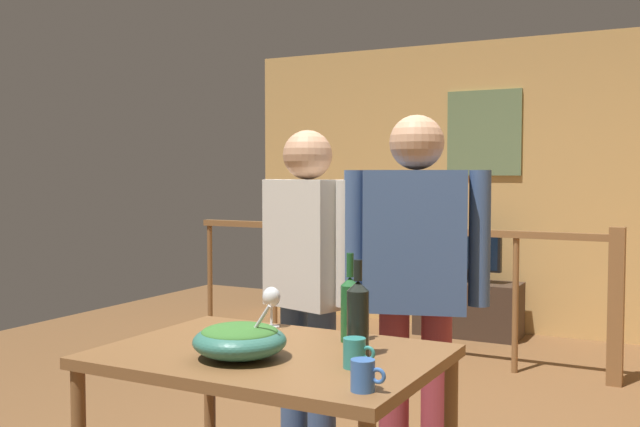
{
  "coord_description": "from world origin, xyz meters",
  "views": [
    {
      "loc": [
        1.28,
        -3.27,
        1.43
      ],
      "look_at": [
        -0.06,
        -0.72,
        1.27
      ],
      "focal_mm": 41.21,
      "sensor_mm": 36.0,
      "label": 1
    }
  ],
  "objects_px": {
    "wine_bottle_green": "(350,307)",
    "mug_teal": "(355,353)",
    "mug_blue": "(364,375)",
    "person_standing_right": "(416,274)",
    "stair_railing": "(451,274)",
    "flat_screen_tv": "(468,252)",
    "serving_table": "(270,375)",
    "wine_glass": "(271,299)",
    "tv_console": "(468,309)",
    "wine_bottle_dark": "(358,317)",
    "salad_bowl": "(240,339)",
    "person_standing_left": "(308,276)",
    "framed_picture": "(484,133)"
  },
  "relations": [
    {
      "from": "flat_screen_tv",
      "to": "person_standing_left",
      "type": "bearing_deg",
      "value": -86.19
    },
    {
      "from": "stair_railing",
      "to": "tv_console",
      "type": "height_order",
      "value": "stair_railing"
    },
    {
      "from": "flat_screen_tv",
      "to": "salad_bowl",
      "type": "relative_size",
      "value": 1.83
    },
    {
      "from": "wine_bottle_green",
      "to": "mug_teal",
      "type": "relative_size",
      "value": 3.03
    },
    {
      "from": "wine_glass",
      "to": "wine_bottle_dark",
      "type": "relative_size",
      "value": 0.5
    },
    {
      "from": "wine_bottle_dark",
      "to": "mug_teal",
      "type": "xyz_separation_m",
      "value": [
        0.06,
        -0.15,
        -0.09
      ]
    },
    {
      "from": "stair_railing",
      "to": "wine_glass",
      "type": "height_order",
      "value": "stair_railing"
    },
    {
      "from": "framed_picture",
      "to": "wine_glass",
      "type": "height_order",
      "value": "framed_picture"
    },
    {
      "from": "wine_bottle_green",
      "to": "person_standing_right",
      "type": "height_order",
      "value": "person_standing_right"
    },
    {
      "from": "serving_table",
      "to": "mug_blue",
      "type": "relative_size",
      "value": 10.88
    },
    {
      "from": "framed_picture",
      "to": "wine_bottle_green",
      "type": "xyz_separation_m",
      "value": [
        0.63,
        -4.12,
        -0.86
      ]
    },
    {
      "from": "framed_picture",
      "to": "wine_bottle_green",
      "type": "height_order",
      "value": "framed_picture"
    },
    {
      "from": "wine_glass",
      "to": "flat_screen_tv",
      "type": "bearing_deg",
      "value": 94.28
    },
    {
      "from": "tv_console",
      "to": "mug_blue",
      "type": "distance_m",
      "value": 4.52
    },
    {
      "from": "wine_bottle_green",
      "to": "serving_table",
      "type": "bearing_deg",
      "value": -125.68
    },
    {
      "from": "serving_table",
      "to": "person_standing_left",
      "type": "bearing_deg",
      "value": 109.21
    },
    {
      "from": "serving_table",
      "to": "salad_bowl",
      "type": "bearing_deg",
      "value": -105.53
    },
    {
      "from": "tv_console",
      "to": "serving_table",
      "type": "relative_size",
      "value": 0.77
    },
    {
      "from": "mug_blue",
      "to": "wine_bottle_green",
      "type": "bearing_deg",
      "value": 119.07
    },
    {
      "from": "mug_teal",
      "to": "person_standing_right",
      "type": "relative_size",
      "value": 0.07
    },
    {
      "from": "flat_screen_tv",
      "to": "salad_bowl",
      "type": "bearing_deg",
      "value": -83.95
    },
    {
      "from": "wine_glass",
      "to": "framed_picture",
      "type": "bearing_deg",
      "value": 93.34
    },
    {
      "from": "flat_screen_tv",
      "to": "mug_teal",
      "type": "height_order",
      "value": "flat_screen_tv"
    },
    {
      "from": "wine_bottle_dark",
      "to": "mug_blue",
      "type": "distance_m",
      "value": 0.42
    },
    {
      "from": "wine_bottle_dark",
      "to": "person_standing_right",
      "type": "relative_size",
      "value": 0.2
    },
    {
      "from": "wine_bottle_green",
      "to": "stair_railing",
      "type": "bearing_deg",
      "value": 100.18
    },
    {
      "from": "serving_table",
      "to": "mug_blue",
      "type": "distance_m",
      "value": 0.58
    },
    {
      "from": "flat_screen_tv",
      "to": "serving_table",
      "type": "relative_size",
      "value": 0.5
    },
    {
      "from": "stair_railing",
      "to": "person_standing_right",
      "type": "height_order",
      "value": "person_standing_right"
    },
    {
      "from": "serving_table",
      "to": "stair_railing",
      "type": "bearing_deg",
      "value": 95.9
    },
    {
      "from": "mug_blue",
      "to": "mug_teal",
      "type": "height_order",
      "value": "mug_teal"
    },
    {
      "from": "serving_table",
      "to": "mug_teal",
      "type": "relative_size",
      "value": 10.63
    },
    {
      "from": "stair_railing",
      "to": "flat_screen_tv",
      "type": "bearing_deg",
      "value": 99.43
    },
    {
      "from": "flat_screen_tv",
      "to": "serving_table",
      "type": "height_order",
      "value": "flat_screen_tv"
    },
    {
      "from": "wine_bottle_dark",
      "to": "person_standing_left",
      "type": "bearing_deg",
      "value": 130.0
    },
    {
      "from": "serving_table",
      "to": "mug_teal",
      "type": "height_order",
      "value": "mug_teal"
    },
    {
      "from": "mug_teal",
      "to": "person_standing_right",
      "type": "height_order",
      "value": "person_standing_right"
    },
    {
      "from": "serving_table",
      "to": "person_standing_left",
      "type": "height_order",
      "value": "person_standing_left"
    },
    {
      "from": "framed_picture",
      "to": "serving_table",
      "type": "xyz_separation_m",
      "value": [
        0.44,
        -4.38,
        -1.07
      ]
    },
    {
      "from": "stair_railing",
      "to": "mug_blue",
      "type": "distance_m",
      "value": 3.45
    },
    {
      "from": "stair_railing",
      "to": "wine_glass",
      "type": "distance_m",
      "value": 2.74
    },
    {
      "from": "stair_railing",
      "to": "salad_bowl",
      "type": "height_order",
      "value": "stair_railing"
    },
    {
      "from": "flat_screen_tv",
      "to": "mug_blue",
      "type": "xyz_separation_m",
      "value": [
        0.97,
        -4.34,
        0.11
      ]
    },
    {
      "from": "salad_bowl",
      "to": "wine_bottle_dark",
      "type": "distance_m",
      "value": 0.41
    },
    {
      "from": "wine_bottle_green",
      "to": "mug_teal",
      "type": "xyz_separation_m",
      "value": [
        0.17,
        -0.33,
        -0.08
      ]
    },
    {
      "from": "stair_railing",
      "to": "serving_table",
      "type": "relative_size",
      "value": 2.95
    },
    {
      "from": "person_standing_right",
      "to": "stair_railing",
      "type": "bearing_deg",
      "value": -92.43
    },
    {
      "from": "flat_screen_tv",
      "to": "wine_bottle_dark",
      "type": "relative_size",
      "value": 1.76
    },
    {
      "from": "stair_railing",
      "to": "wine_glass",
      "type": "bearing_deg",
      "value": -87.63
    },
    {
      "from": "tv_console",
      "to": "wine_glass",
      "type": "distance_m",
      "value": 3.82
    }
  ]
}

